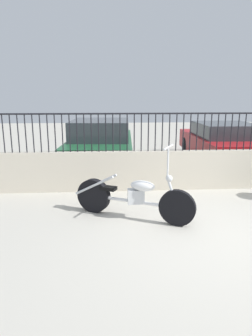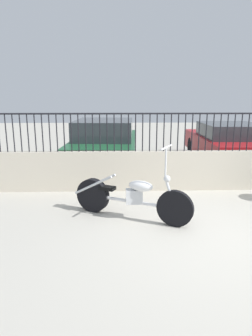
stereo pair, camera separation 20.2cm
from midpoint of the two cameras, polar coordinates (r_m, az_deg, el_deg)
ground_plane at (r=4.84m, az=17.97°, el=-12.47°), size 40.00×40.00×0.00m
low_wall at (r=6.85m, az=11.69°, el=-0.47°), size 8.49×0.18×0.89m
fence_railing at (r=6.69m, az=12.09°, el=7.70°), size 8.49×0.04×0.84m
motorcycle_white at (r=5.20m, az=1.01°, el=-5.47°), size 2.01×1.10×1.31m
car_green at (r=9.03m, az=-3.38°, el=4.76°), size 2.07×4.40×1.40m
car_red at (r=9.85m, az=19.40°, el=4.51°), size 1.93×4.20×1.27m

